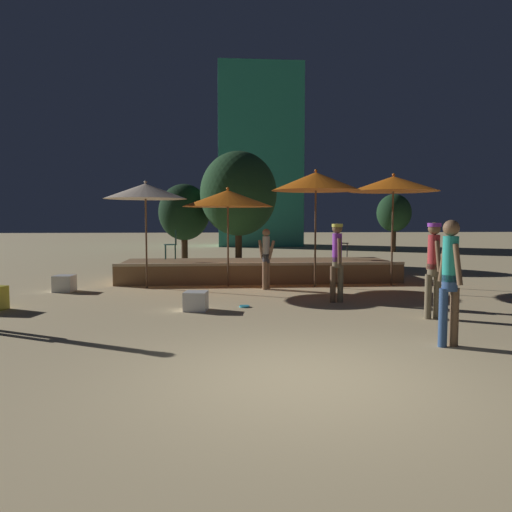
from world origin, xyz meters
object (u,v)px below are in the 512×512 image
object	(u,v)px
person_0	(450,276)
person_2	(337,258)
bistro_chair_0	(173,242)
background_tree_1	(184,212)
patio_umbrella_0	(228,199)
bistro_chair_1	(340,240)
person_1	(433,264)
patio_umbrella_2	(393,184)
background_tree_2	(394,213)
frisbee_disc	(244,306)
patio_umbrella_1	(316,181)
cube_seat_0	(64,283)
person_3	(266,257)
patio_umbrella_3	(145,191)
cube_seat_2	(196,301)
background_tree_0	(238,194)

from	to	relation	value
person_0	person_2	xyz separation A→B (m)	(-0.73, 3.95, -0.03)
bistro_chair_0	background_tree_1	bearing A→B (deg)	179.41
patio_umbrella_0	bistro_chair_1	size ratio (longest dim) A/B	3.06
person_1	bistro_chair_1	size ratio (longest dim) A/B	2.02
patio_umbrella_0	background_tree_1	size ratio (longest dim) A/B	0.81
patio_umbrella_2	person_2	world-z (taller)	patio_umbrella_2
person_0	background_tree_2	world-z (taller)	background_tree_2
patio_umbrella_0	frisbee_disc	distance (m)	4.08
patio_umbrella_0	patio_umbrella_1	bearing A→B (deg)	-5.99
patio_umbrella_0	patio_umbrella_2	xyz separation A→B (m)	(4.64, -0.08, 0.42)
patio_umbrella_0	patio_umbrella_1	world-z (taller)	patio_umbrella_1
cube_seat_0	bistro_chair_1	xyz separation A→B (m)	(7.97, 2.90, 0.96)
cube_seat_0	bistro_chair_1	distance (m)	8.54
patio_umbrella_0	person_3	world-z (taller)	patio_umbrella_0
patio_umbrella_3	person_2	distance (m)	5.56
cube_seat_2	cube_seat_0	bearing A→B (deg)	140.13
patio_umbrella_1	bistro_chair_0	xyz separation A→B (m)	(-4.06, 2.06, -1.72)
patio_umbrella_1	patio_umbrella_3	size ratio (longest dim) A/B	1.11
patio_umbrella_3	cube_seat_0	bearing A→B (deg)	-166.55
patio_umbrella_3	background_tree_0	bearing A→B (deg)	68.46
cube_seat_0	background_tree_0	distance (m)	9.39
bistro_chair_1	frisbee_disc	bearing A→B (deg)	164.53
bistro_chair_1	background_tree_0	bearing A→B (deg)	50.11
cube_seat_2	frisbee_disc	bearing A→B (deg)	16.37
patio_umbrella_2	bistro_chair_1	xyz separation A→B (m)	(-0.92, 2.34, -1.68)
cube_seat_0	cube_seat_2	size ratio (longest dim) A/B	1.01
patio_umbrella_3	frisbee_disc	distance (m)	4.77
background_tree_2	patio_umbrella_1	bearing A→B (deg)	-117.51
background_tree_2	person_2	bearing A→B (deg)	-113.74
person_3	background_tree_1	size ratio (longest dim) A/B	0.48
patio_umbrella_1	cube_seat_2	distance (m)	5.31
patio_umbrella_2	background_tree_2	distance (m)	14.51
patio_umbrella_1	background_tree_1	world-z (taller)	background_tree_1
person_1	patio_umbrella_0	bearing A→B (deg)	125.55
person_0	frisbee_disc	distance (m)	4.63
person_0	bistro_chair_0	world-z (taller)	person_0
patio_umbrella_3	background_tree_1	size ratio (longest dim) A/B	0.86
patio_umbrella_0	patio_umbrella_2	world-z (taller)	patio_umbrella_2
person_2	background_tree_1	world-z (taller)	background_tree_1
background_tree_2	frisbee_disc	bearing A→B (deg)	-118.96
patio_umbrella_2	patio_umbrella_1	bearing A→B (deg)	-175.49
patio_umbrella_1	bistro_chair_1	world-z (taller)	patio_umbrella_1
person_3	frisbee_disc	distance (m)	2.88
patio_umbrella_0	person_2	world-z (taller)	patio_umbrella_0
frisbee_disc	patio_umbrella_2	bearing A→B (deg)	36.25
person_3	frisbee_disc	bearing A→B (deg)	17.21
patio_umbrella_1	bistro_chair_0	distance (m)	4.87
patio_umbrella_1	background_tree_2	xyz separation A→B (m)	(7.19, 13.80, -0.72)
patio_umbrella_0	cube_seat_0	distance (m)	4.85
patio_umbrella_2	person_0	xyz separation A→B (m)	(-1.52, -6.70, -1.80)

